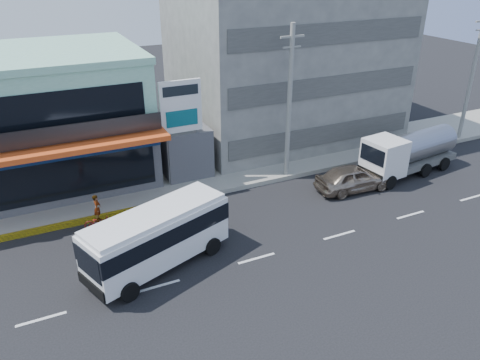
# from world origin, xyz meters

# --- Properties ---
(ground) EXTENTS (120.00, 120.00, 0.00)m
(ground) POSITION_xyz_m (0.00, 0.00, 0.00)
(ground) COLOR black
(ground) RESTS_ON ground
(sidewalk) EXTENTS (70.00, 5.00, 0.30)m
(sidewalk) POSITION_xyz_m (5.00, 9.50, 0.15)
(sidewalk) COLOR gray
(sidewalk) RESTS_ON ground
(shop_building) EXTENTS (12.40, 11.70, 8.00)m
(shop_building) POSITION_xyz_m (-8.00, 13.95, 4.00)
(shop_building) COLOR #454449
(shop_building) RESTS_ON ground
(concrete_building) EXTENTS (16.00, 12.00, 14.00)m
(concrete_building) POSITION_xyz_m (10.00, 15.00, 7.00)
(concrete_building) COLOR gray
(concrete_building) RESTS_ON ground
(gap_structure) EXTENTS (3.00, 6.00, 3.50)m
(gap_structure) POSITION_xyz_m (0.00, 12.00, 1.75)
(gap_structure) COLOR #454449
(gap_structure) RESTS_ON ground
(satellite_dish) EXTENTS (1.50, 1.50, 0.15)m
(satellite_dish) POSITION_xyz_m (0.00, 11.00, 3.58)
(satellite_dish) COLOR slate
(satellite_dish) RESTS_ON gap_structure
(billboard) EXTENTS (2.60, 0.18, 6.90)m
(billboard) POSITION_xyz_m (-0.50, 9.20, 4.93)
(billboard) COLOR gray
(billboard) RESTS_ON ground
(utility_pole_near) EXTENTS (1.60, 0.30, 10.00)m
(utility_pole_near) POSITION_xyz_m (6.00, 7.40, 5.15)
(utility_pole_near) COLOR #999993
(utility_pole_near) RESTS_ON ground
(utility_pole_far) EXTENTS (1.60, 0.30, 10.00)m
(utility_pole_far) POSITION_xyz_m (22.00, 7.40, 5.15)
(utility_pole_far) COLOR #999993
(utility_pole_far) RESTS_ON ground
(minibus) EXTENTS (7.48, 4.62, 2.99)m
(minibus) POSITION_xyz_m (-4.48, 1.50, 1.78)
(minibus) COLOR white
(minibus) RESTS_ON ground
(sedan) EXTENTS (5.05, 2.30, 1.68)m
(sedan) POSITION_xyz_m (8.93, 4.03, 0.84)
(sedan) COLOR tan
(sedan) RESTS_ON ground
(tanker_truck) EXTENTS (7.65, 3.16, 2.93)m
(tanker_truck) POSITION_xyz_m (13.67, 4.50, 1.57)
(tanker_truck) COLOR silver
(tanker_truck) RESTS_ON ground
(motorcycle_rider) EXTENTS (1.72, 1.00, 2.09)m
(motorcycle_rider) POSITION_xyz_m (-6.49, 6.12, 0.69)
(motorcycle_rider) COLOR maroon
(motorcycle_rider) RESTS_ON ground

